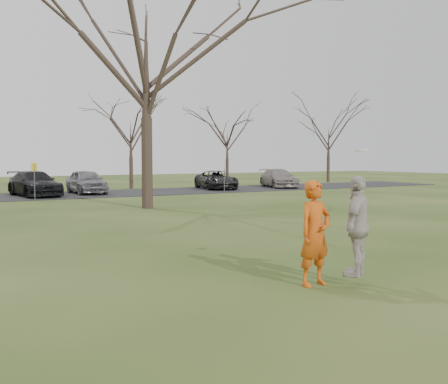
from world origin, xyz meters
The scene contains 12 objects.
ground centered at (0.00, 0.00, 0.00)m, with size 120.00×120.00×0.00m, color #1E380F.
parking_strip centered at (0.00, 25.00, 0.02)m, with size 62.00×6.50×0.04m, color black.
player_defender centered at (-0.13, 0.33, 0.97)m, with size 0.71×0.46×1.94m, color #C24C10.
car_3 centered at (-1.61, 24.91, 0.79)m, with size 2.11×5.18×1.50m, color black.
car_4 centered at (1.66, 25.52, 0.82)m, with size 1.84×4.58×1.56m, color slate.
car_6 centered at (11.25, 25.51, 0.72)m, with size 2.25×4.88×1.36m, color black.
car_7 centered at (16.61, 25.04, 0.76)m, with size 2.01×4.95×1.44m, color gray.
catching_play centered at (0.57, -0.03, 1.10)m, with size 1.16×0.95×2.35m.
sign_yellow centered at (-2.00, 22.00, 1.45)m, with size 0.35×0.35×2.08m.
sign_white centered at (10.00, 22.00, 1.45)m, with size 0.35×0.35×2.08m.
big_tree centered at (2.00, 15.00, 7.00)m, with size 9.00×9.00×14.00m, color #352821, non-canonical shape.
small_tree_row centered at (4.38, 30.06, 3.89)m, with size 55.00×5.90×8.50m.
Camera 1 is at (-5.88, -6.61, 2.35)m, focal length 39.15 mm.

